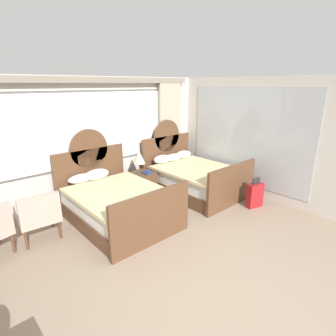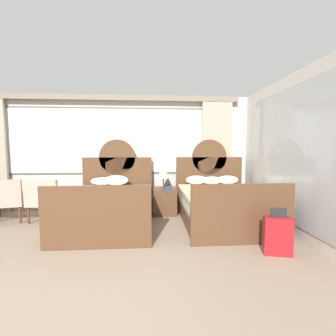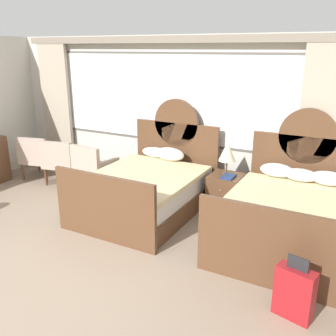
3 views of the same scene
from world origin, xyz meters
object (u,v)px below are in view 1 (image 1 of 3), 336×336
Objects in this scene: bed_near_mirror at (194,177)px; bed_near_window at (117,203)px; armchair_by_window_left at (38,214)px; suitcase_on_floor at (255,195)px; table_lamp_on_nightstand at (139,157)px; nightstand_between_beds at (142,184)px; book_on_nightstand at (147,172)px.

bed_near_window is at bearing -179.75° from bed_near_mirror.
suitcase_on_floor is at bearing -24.46° from armchair_by_window_left.
table_lamp_on_nightstand is 2.45m from armchair_by_window_left.
bed_near_window is 3.68× the size of nightstand_between_beds.
nightstand_between_beds is at bearing -60.52° from table_lamp_on_nightstand.
table_lamp_on_nightstand is 2.01× the size of book_on_nightstand.
armchair_by_window_left reaches higher than suitcase_on_floor.
nightstand_between_beds is at bearing 120.73° from book_on_nightstand.
bed_near_mirror is 8.25× the size of book_on_nightstand.
bed_near_window reaches higher than nightstand_between_beds.
book_on_nightstand is 2.43m from suitcase_on_floor.
bed_near_mirror is at bearing 0.25° from bed_near_window.
suitcase_on_floor is (1.44, -2.08, -0.02)m from nightstand_between_beds.
suitcase_on_floor is at bearing -55.29° from nightstand_between_beds.
book_on_nightstand is at bearing 152.84° from bed_near_mirror.
table_lamp_on_nightstand is 0.39m from book_on_nightstand.
bed_near_mirror is 3.27× the size of suitcase_on_floor.
table_lamp_on_nightstand is at bearing 148.64° from bed_near_mirror.
armchair_by_window_left reaches higher than book_on_nightstand.
nightstand_between_beds is 2.53m from suitcase_on_floor.
bed_near_mirror reaches higher than suitcase_on_floor.
book_on_nightstand is 0.40× the size of suitcase_on_floor.
armchair_by_window_left is at bearing -174.64° from book_on_nightstand.
table_lamp_on_nightstand is (-1.11, 0.68, 0.57)m from bed_near_mirror.
bed_near_window is at bearing -12.94° from armchair_by_window_left.
bed_near_window and bed_near_mirror have the same top height.
bed_near_mirror is 1.42m from table_lamp_on_nightstand.
table_lamp_on_nightstand is (1.05, 0.69, 0.58)m from bed_near_window.
table_lamp_on_nightstand is (-0.03, 0.05, 0.65)m from nightstand_between_beds.
nightstand_between_beds is 2.43m from armchair_by_window_left.
armchair_by_window_left reaches higher than nightstand_between_beds.
bed_near_mirror is (2.16, 0.01, 0.00)m from bed_near_window.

